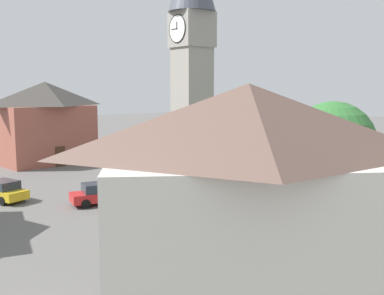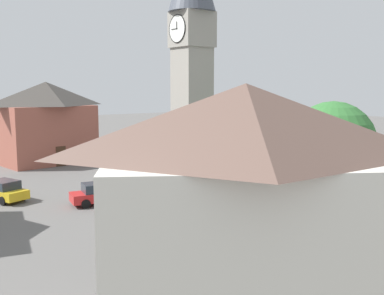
# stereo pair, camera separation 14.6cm
# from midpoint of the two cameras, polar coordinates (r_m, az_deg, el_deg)

# --- Properties ---
(ground_plane) EXTENTS (200.00, 200.00, 0.00)m
(ground_plane) POSITION_cam_midpoint_polar(r_m,az_deg,el_deg) (33.93, 0.12, -6.56)
(ground_plane) COLOR #605E5B
(clock_tower) EXTENTS (3.36, 3.36, 19.44)m
(clock_tower) POSITION_cam_midpoint_polar(r_m,az_deg,el_deg) (33.05, 0.13, 12.90)
(clock_tower) COLOR gray
(clock_tower) RESTS_ON ground
(car_blue_kerb) EXTENTS (4.34, 3.77, 1.53)m
(car_blue_kerb) POSITION_cam_midpoint_polar(r_m,az_deg,el_deg) (37.81, 14.06, -4.14)
(car_blue_kerb) COLOR white
(car_blue_kerb) RESTS_ON ground
(car_silver_kerb) EXTENTS (2.44, 4.37, 1.53)m
(car_silver_kerb) POSITION_cam_midpoint_polar(r_m,az_deg,el_deg) (33.31, -11.28, -5.63)
(car_silver_kerb) COLOR red
(car_silver_kerb) RESTS_ON ground
(car_red_corner) EXTENTS (4.17, 4.05, 1.53)m
(car_red_corner) POSITION_cam_midpoint_polar(r_m,az_deg,el_deg) (25.22, 11.54, -9.93)
(car_red_corner) COLOR red
(car_red_corner) RESTS_ON ground
(car_white_side) EXTENTS (4.45, 2.93, 1.53)m
(car_white_side) POSITION_cam_midpoint_polar(r_m,az_deg,el_deg) (36.28, -22.38, -4.97)
(car_white_side) COLOR gold
(car_white_side) RESTS_ON ground
(pedestrian) EXTENTS (0.28, 0.55, 1.69)m
(pedestrian) POSITION_cam_midpoint_polar(r_m,az_deg,el_deg) (39.04, 1.90, -3.18)
(pedestrian) COLOR #706656
(pedestrian) RESTS_ON ground
(tree) EXTENTS (5.42, 5.42, 7.40)m
(tree) POSITION_cam_midpoint_polar(r_m,az_deg,el_deg) (30.19, 17.21, 0.39)
(tree) COLOR brown
(tree) RESTS_ON ground
(building_terrace_right) EXTENTS (7.11, 10.43, 8.83)m
(building_terrace_right) POSITION_cam_midpoint_polar(r_m,az_deg,el_deg) (52.12, -17.52, 3.05)
(building_terrace_right) COLOR #995142
(building_terrace_right) RESTS_ON ground
(building_corner_back) EXTENTS (9.25, 10.40, 8.38)m
(building_corner_back) POSITION_cam_midpoint_polar(r_m,az_deg,el_deg) (14.48, 6.79, -8.53)
(building_corner_back) COLOR silver
(building_corner_back) RESTS_ON ground
(road_sign) EXTENTS (0.60, 0.07, 2.80)m
(road_sign) POSITION_cam_midpoint_polar(r_m,az_deg,el_deg) (24.47, -5.62, -7.58)
(road_sign) COLOR gray
(road_sign) RESTS_ON ground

